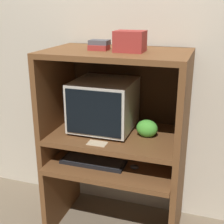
# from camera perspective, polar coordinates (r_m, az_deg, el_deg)

# --- Properties ---
(wall_back) EXTENTS (6.00, 0.06, 2.60)m
(wall_back) POSITION_cam_1_polar(r_m,az_deg,el_deg) (2.49, 3.42, 9.72)
(wall_back) COLOR beige
(wall_back) RESTS_ON ground_plane
(desk_base) EXTENTS (0.98, 0.66, 0.62)m
(desk_base) POSITION_cam_1_polar(r_m,az_deg,el_deg) (2.43, 0.45, -13.18)
(desk_base) COLOR brown
(desk_base) RESTS_ON ground_plane
(desk_monitor_shelf) EXTENTS (0.98, 0.62, 0.20)m
(desk_monitor_shelf) POSITION_cam_1_polar(r_m,az_deg,el_deg) (2.29, 0.78, -4.86)
(desk_monitor_shelf) COLOR brown
(desk_monitor_shelf) RESTS_ON desk_base
(hutch_upper) EXTENTS (0.98, 0.62, 0.60)m
(hutch_upper) POSITION_cam_1_polar(r_m,az_deg,el_deg) (2.19, 1.10, 6.18)
(hutch_upper) COLOR brown
(hutch_upper) RESTS_ON desk_monitor_shelf
(crt_monitor) EXTENTS (0.43, 0.45, 0.37)m
(crt_monitor) POSITION_cam_1_polar(r_m,az_deg,el_deg) (2.28, -1.48, 1.37)
(crt_monitor) COLOR beige
(crt_monitor) RESTS_ON desk_monitor_shelf
(keyboard) EXTENTS (0.47, 0.17, 0.03)m
(keyboard) POSITION_cam_1_polar(r_m,az_deg,el_deg) (2.28, -3.44, -9.07)
(keyboard) COLOR black
(keyboard) RESTS_ON desk_base
(mouse) EXTENTS (0.06, 0.04, 0.03)m
(mouse) POSITION_cam_1_polar(r_m,az_deg,el_deg) (2.21, 4.09, -9.99)
(mouse) COLOR #28282B
(mouse) RESTS_ON desk_base
(snack_bag) EXTENTS (0.15, 0.11, 0.12)m
(snack_bag) POSITION_cam_1_polar(r_m,az_deg,el_deg) (2.20, 6.41, -2.99)
(snack_bag) COLOR green
(snack_bag) RESTS_ON desk_monitor_shelf
(book_stack) EXTENTS (0.13, 0.11, 0.07)m
(book_stack) POSITION_cam_1_polar(r_m,az_deg,el_deg) (2.14, -2.35, 12.15)
(book_stack) COLOR maroon
(book_stack) RESTS_ON hutch_upper
(paper_card) EXTENTS (0.13, 0.08, 0.00)m
(paper_card) POSITION_cam_1_polar(r_m,az_deg,el_deg) (2.10, -2.72, -5.76)
(paper_card) COLOR #CCB28C
(paper_card) RESTS_ON desk_monitor_shelf
(storage_box) EXTENTS (0.19, 0.16, 0.13)m
(storage_box) POSITION_cam_1_polar(r_m,az_deg,el_deg) (2.05, 3.31, 12.78)
(storage_box) COLOR maroon
(storage_box) RESTS_ON hutch_upper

